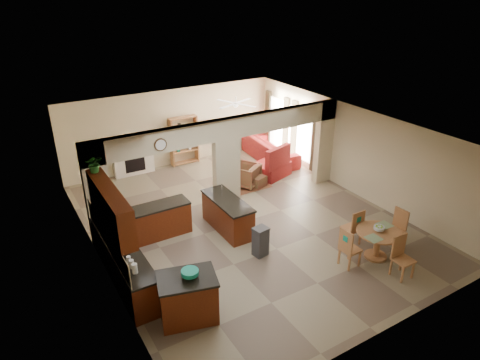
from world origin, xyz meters
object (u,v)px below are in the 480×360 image
dining_table (378,240)px  armchair (246,175)px  kitchen_island (188,298)px  sofa (270,149)px

dining_table → armchair: 5.20m
kitchen_island → sofa: bearing=59.8°
dining_table → armchair: (-0.61, 5.16, -0.12)m
kitchen_island → armchair: size_ratio=1.60×
kitchen_island → dining_table: kitchen_island is taller
kitchen_island → sofa: size_ratio=0.48×
dining_table → sofa: (1.40, 6.65, -0.09)m
dining_table → sofa: size_ratio=0.39×
kitchen_island → dining_table: (4.87, -0.47, -0.01)m
sofa → dining_table: bearing=173.3°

